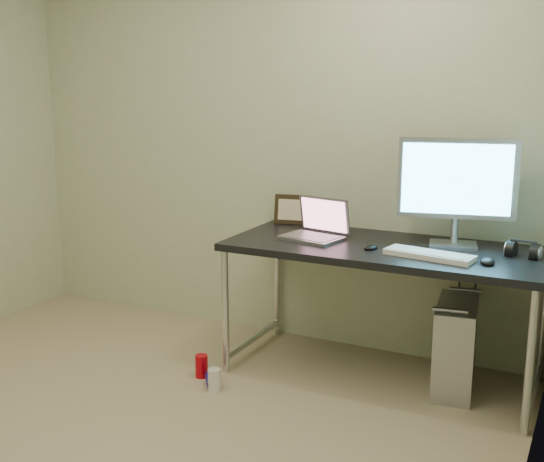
{
  "coord_description": "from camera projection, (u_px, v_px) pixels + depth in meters",
  "views": [
    {
      "loc": [
        1.95,
        -2.07,
        1.61
      ],
      "look_at": [
        0.41,
        1.03,
        0.85
      ],
      "focal_mm": 45.0,
      "sensor_mm": 36.0,
      "label": 1
    }
  ],
  "objects": [
    {
      "name": "wall_right",
      "position": [
        529.0,
        209.0,
        1.97
      ],
      "size": [
        0.02,
        3.5,
        2.5
      ],
      "primitive_type": "cube",
      "color": "beige",
      "rests_on": "ground"
    },
    {
      "name": "laptop",
      "position": [
        316.0,
        229.0,
        3.82
      ],
      "size": [
        0.37,
        0.32,
        0.22
      ],
      "rotation": [
        0.0,
        0.0,
        -0.2
      ],
      "color": "#A3A2A9",
      "rests_on": "desk"
    },
    {
      "name": "keyboard",
      "position": [
        429.0,
        255.0,
        3.4
      ],
      "size": [
        0.46,
        0.21,
        0.03
      ],
      "primitive_type": "cube",
      "rotation": [
        0.0,
        0.0,
        -0.16
      ],
      "color": "white",
      "rests_on": "desk"
    },
    {
      "name": "mouse_right",
      "position": [
        487.0,
        260.0,
        3.28
      ],
      "size": [
        0.09,
        0.12,
        0.04
      ],
      "primitive_type": "ellipsoid",
      "rotation": [
        0.0,
        0.0,
        0.2
      ],
      "color": "black",
      "rests_on": "desk"
    },
    {
      "name": "cable_b",
      "position": [
        474.0,
        307.0,
        3.8
      ],
      "size": [
        0.02,
        0.11,
        0.71
      ],
      "primitive_type": "cylinder",
      "rotation": [
        0.14,
        0.0,
        0.09
      ],
      "color": "black",
      "rests_on": "ground"
    },
    {
      "name": "picture_frame",
      "position": [
        293.0,
        210.0,
        4.19
      ],
      "size": [
        0.24,
        0.11,
        0.18
      ],
      "primitive_type": "cube",
      "rotation": [
        -0.21,
        0.0,
        0.19
      ],
      "color": "black",
      "rests_on": "desk"
    },
    {
      "name": "can_white",
      "position": [
        214.0,
        380.0,
        3.61
      ],
      "size": [
        0.09,
        0.09,
        0.12
      ],
      "primitive_type": "cylinder",
      "rotation": [
        0.0,
        0.0,
        -0.41
      ],
      "color": "white",
      "rests_on": "ground"
    },
    {
      "name": "mouse_left",
      "position": [
        371.0,
        246.0,
        3.57
      ],
      "size": [
        0.08,
        0.11,
        0.03
      ],
      "primitive_type": "ellipsoid",
      "rotation": [
        0.0,
        0.0,
        -0.19
      ],
      "color": "black",
      "rests_on": "desk"
    },
    {
      "name": "cable_a",
      "position": [
        459.0,
        300.0,
        3.85
      ],
      "size": [
        0.01,
        0.16,
        0.69
      ],
      "primitive_type": "cylinder",
      "rotation": [
        0.21,
        0.0,
        0.0
      ],
      "color": "black",
      "rests_on": "ground"
    },
    {
      "name": "can_blue",
      "position": [
        212.0,
        380.0,
        3.67
      ],
      "size": [
        0.13,
        0.14,
        0.07
      ],
      "primitive_type": "cylinder",
      "rotation": [
        1.57,
        0.0,
        0.67
      ],
      "color": "#0B0DA3",
      "rests_on": "ground"
    },
    {
      "name": "webcam",
      "position": [
        335.0,
        216.0,
        4.02
      ],
      "size": [
        0.04,
        0.03,
        0.11
      ],
      "rotation": [
        0.0,
        0.0,
        0.12
      ],
      "color": "silver",
      "rests_on": "desk"
    },
    {
      "name": "tower_computer",
      "position": [
        455.0,
        346.0,
        3.6
      ],
      "size": [
        0.26,
        0.48,
        0.51
      ],
      "rotation": [
        0.0,
        0.0,
        0.13
      ],
      "color": "#BCBBC1",
      "rests_on": "ground"
    },
    {
      "name": "desk",
      "position": [
        384.0,
        259.0,
        3.67
      ],
      "size": [
        1.68,
        0.74,
        0.75
      ],
      "color": "black",
      "rests_on": "ground"
    },
    {
      "name": "headphones",
      "position": [
        523.0,
        251.0,
        3.41
      ],
      "size": [
        0.17,
        0.1,
        0.11
      ],
      "rotation": [
        0.0,
        0.0,
        -0.16
      ],
      "color": "black",
      "rests_on": "desk"
    },
    {
      "name": "monitor",
      "position": [
        457.0,
        184.0,
        3.57
      ],
      "size": [
        0.61,
        0.23,
        0.58
      ],
      "rotation": [
        0.0,
        0.0,
        0.22
      ],
      "color": "#A3A2A9",
      "rests_on": "desk"
    },
    {
      "name": "can_red",
      "position": [
        202.0,
        366.0,
        3.78
      ],
      "size": [
        0.08,
        0.08,
        0.13
      ],
      "primitive_type": "cylinder",
      "rotation": [
        0.0,
        0.0,
        0.23
      ],
      "color": "red",
      "rests_on": "ground"
    },
    {
      "name": "floor",
      "position": [
        85.0,
        455.0,
        3.0
      ],
      "size": [
        3.5,
        3.5,
        0.0
      ],
      "primitive_type": "plane",
      "color": "tan",
      "rests_on": "ground"
    },
    {
      "name": "wall_back",
      "position": [
        265.0,
        140.0,
        4.26
      ],
      "size": [
        3.5,
        0.02,
        2.5
      ],
      "primitive_type": "cube",
      "color": "beige",
      "rests_on": "ground"
    }
  ]
}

